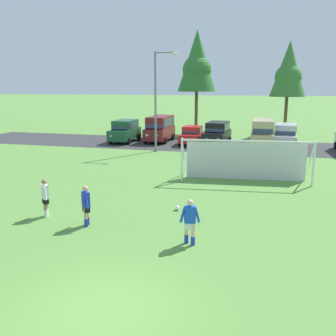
% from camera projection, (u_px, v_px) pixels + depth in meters
% --- Properties ---
extents(ground_plane, '(400.00, 400.00, 0.00)m').
position_uv_depth(ground_plane, '(202.00, 174.00, 23.42)').
color(ground_plane, '#598C3D').
extents(parking_lot_strip, '(52.00, 8.40, 0.01)m').
position_uv_depth(parking_lot_strip, '(223.00, 146.00, 34.72)').
color(parking_lot_strip, '#333335').
rests_on(parking_lot_strip, ground).
extents(soccer_ball, '(0.22, 0.22, 0.22)m').
position_uv_depth(soccer_ball, '(177.00, 208.00, 16.65)').
color(soccer_ball, white).
rests_on(soccer_ball, ground).
extents(soccer_goal, '(7.57, 2.65, 2.57)m').
position_uv_depth(soccer_goal, '(245.00, 159.00, 21.74)').
color(soccer_goal, white).
rests_on(soccer_goal, ground).
extents(player_striker_near, '(0.74, 0.36, 1.64)m').
position_uv_depth(player_striker_near, '(190.00, 222.00, 12.95)').
color(player_striker_near, beige).
rests_on(player_striker_near, ground).
extents(player_midfield_center, '(0.52, 0.64, 1.64)m').
position_uv_depth(player_midfield_center, '(45.00, 198.00, 15.73)').
color(player_midfield_center, '#936B4C').
rests_on(player_midfield_center, ground).
extents(player_defender_far, '(0.51, 0.65, 1.64)m').
position_uv_depth(player_defender_far, '(86.00, 206.00, 14.68)').
color(player_defender_far, tan).
rests_on(player_defender_far, ground).
extents(parked_car_slot_far_left, '(2.15, 4.61, 2.16)m').
position_uv_depth(parked_car_slot_far_left, '(125.00, 131.00, 36.77)').
color(parked_car_slot_far_left, '#194C2D').
rests_on(parked_car_slot_far_left, ground).
extents(parked_car_slot_left, '(2.26, 4.83, 2.52)m').
position_uv_depth(parked_car_slot_left, '(160.00, 128.00, 37.02)').
color(parked_car_slot_left, maroon).
rests_on(parked_car_slot_left, ground).
extents(parked_car_slot_center_left, '(2.04, 4.20, 1.72)m').
position_uv_depth(parked_car_slot_center_left, '(192.00, 135.00, 35.39)').
color(parked_car_slot_center_left, red).
rests_on(parked_car_slot_center_left, ground).
extents(parked_car_slot_center, '(2.41, 4.73, 2.16)m').
position_uv_depth(parked_car_slot_center, '(217.00, 133.00, 34.90)').
color(parked_car_slot_center, black).
rests_on(parked_car_slot_center, ground).
extents(parked_car_slot_center_right, '(2.22, 4.81, 2.52)m').
position_uv_depth(parked_car_slot_center_right, '(263.00, 133.00, 33.25)').
color(parked_car_slot_center_right, tan).
rests_on(parked_car_slot_center_right, ground).
extents(parked_car_slot_right, '(2.36, 4.71, 2.16)m').
position_uv_depth(parked_car_slot_right, '(285.00, 136.00, 32.99)').
color(parked_car_slot_right, '#B2B2BC').
rests_on(parked_car_slot_right, ground).
extents(tree_left_edge, '(4.35, 4.35, 11.61)m').
position_uv_depth(tree_left_edge, '(197.00, 63.00, 41.92)').
color(tree_left_edge, brown).
rests_on(tree_left_edge, ground).
extents(tree_mid_left, '(3.86, 3.86, 10.31)m').
position_uv_depth(tree_mid_left, '(289.00, 71.00, 40.81)').
color(tree_mid_left, brown).
rests_on(tree_mid_left, ground).
extents(street_lamp, '(2.00, 0.32, 8.18)m').
position_uv_depth(street_lamp, '(157.00, 101.00, 30.76)').
color(street_lamp, slate).
rests_on(street_lamp, ground).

